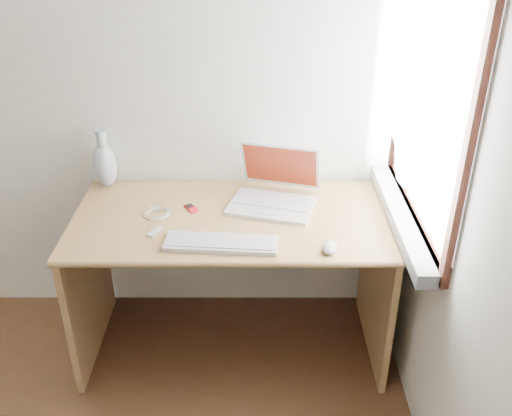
{
  "coord_description": "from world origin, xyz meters",
  "views": [
    {
      "loc": [
        1.07,
        -0.81,
        2.0
      ],
      "look_at": [
        1.07,
        1.35,
        0.8
      ],
      "focal_mm": 40.0,
      "sensor_mm": 36.0,
      "label": 1
    }
  ],
  "objects_px": {
    "vase": "(105,164)",
    "external_keyboard": "(221,243)",
    "desk": "(232,247)",
    "laptop": "(271,191)"
  },
  "relations": [
    {
      "from": "desk",
      "to": "laptop",
      "type": "xyz_separation_m",
      "value": [
        0.18,
        0.05,
        0.27
      ]
    },
    {
      "from": "external_keyboard",
      "to": "laptop",
      "type": "bearing_deg",
      "value": 64.67
    },
    {
      "from": "desk",
      "to": "laptop",
      "type": "relative_size",
      "value": 3.27
    },
    {
      "from": "laptop",
      "to": "vase",
      "type": "xyz_separation_m",
      "value": [
        -0.8,
        0.17,
        0.06
      ]
    },
    {
      "from": "vase",
      "to": "external_keyboard",
      "type": "bearing_deg",
      "value": -42.55
    },
    {
      "from": "external_keyboard",
      "to": "vase",
      "type": "height_order",
      "value": "vase"
    },
    {
      "from": "desk",
      "to": "vase",
      "type": "bearing_deg",
      "value": 160.58
    },
    {
      "from": "desk",
      "to": "laptop",
      "type": "height_order",
      "value": "laptop"
    },
    {
      "from": "desk",
      "to": "vase",
      "type": "height_order",
      "value": "vase"
    },
    {
      "from": "laptop",
      "to": "external_keyboard",
      "type": "distance_m",
      "value": 0.43
    }
  ]
}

